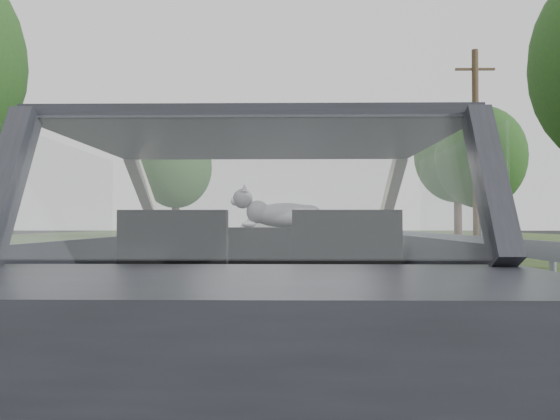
{
  "coord_description": "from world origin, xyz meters",
  "views": [
    {
      "loc": [
        0.14,
        -2.92,
        1.03
      ],
      "look_at": [
        0.08,
        0.52,
        1.11
      ],
      "focal_mm": 35.0,
      "sensor_mm": 36.0,
      "label": 1
    }
  ],
  "objects_px": {
    "cat": "(286,214)",
    "utility_pole": "(476,148)",
    "highway_sign": "(481,216)",
    "subject_car": "(264,280)",
    "other_car": "(267,230)"
  },
  "relations": [
    {
      "from": "subject_car",
      "to": "other_car",
      "type": "distance_m",
      "value": 21.11
    },
    {
      "from": "subject_car",
      "to": "utility_pole",
      "type": "relative_size",
      "value": 0.46
    },
    {
      "from": "subject_car",
      "to": "highway_sign",
      "type": "relative_size",
      "value": 1.55
    },
    {
      "from": "subject_car",
      "to": "other_car",
      "type": "relative_size",
      "value": 0.94
    },
    {
      "from": "cat",
      "to": "highway_sign",
      "type": "bearing_deg",
      "value": 63.82
    },
    {
      "from": "highway_sign",
      "to": "cat",
      "type": "bearing_deg",
      "value": -106.5
    },
    {
      "from": "subject_car",
      "to": "cat",
      "type": "relative_size",
      "value": 6.53
    },
    {
      "from": "subject_car",
      "to": "utility_pole",
      "type": "height_order",
      "value": "utility_pole"
    },
    {
      "from": "cat",
      "to": "utility_pole",
      "type": "relative_size",
      "value": 0.07
    },
    {
      "from": "subject_car",
      "to": "utility_pole",
      "type": "bearing_deg",
      "value": 68.38
    },
    {
      "from": "cat",
      "to": "subject_car",
      "type": "bearing_deg",
      "value": -104.72
    },
    {
      "from": "subject_car",
      "to": "utility_pole",
      "type": "distance_m",
      "value": 22.83
    },
    {
      "from": "cat",
      "to": "utility_pole",
      "type": "height_order",
      "value": "utility_pole"
    },
    {
      "from": "utility_pole",
      "to": "cat",
      "type": "bearing_deg",
      "value": -111.89
    },
    {
      "from": "subject_car",
      "to": "highway_sign",
      "type": "height_order",
      "value": "highway_sign"
    }
  ]
}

